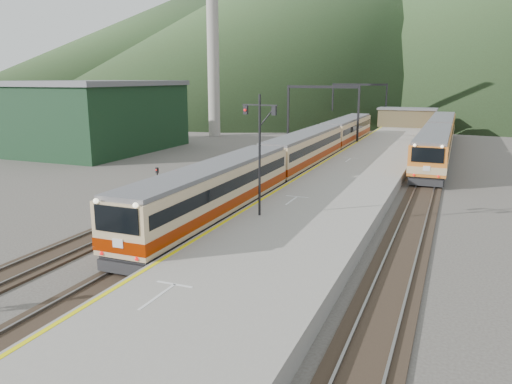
% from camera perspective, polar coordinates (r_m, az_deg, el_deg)
% --- Properties ---
extents(track_main, '(2.60, 200.00, 0.23)m').
position_cam_1_polar(track_main, '(51.18, 6.28, 2.88)').
color(track_main, black).
rests_on(track_main, ground).
extents(track_far, '(2.60, 200.00, 0.23)m').
position_cam_1_polar(track_far, '(52.73, 1.04, 3.25)').
color(track_far, black).
rests_on(track_far, ground).
extents(track_second, '(2.60, 200.00, 0.23)m').
position_cam_1_polar(track_second, '(49.38, 19.23, 1.86)').
color(track_second, black).
rests_on(track_second, ground).
extents(platform, '(8.00, 100.00, 1.00)m').
position_cam_1_polar(platform, '(47.96, 12.09, 2.52)').
color(platform, gray).
rests_on(platform, ground).
extents(gantry_near, '(9.55, 0.25, 8.00)m').
position_cam_1_polar(gantry_near, '(65.72, 7.62, 9.89)').
color(gantry_near, black).
rests_on(gantry_near, ground).
extents(gantry_far, '(9.55, 0.25, 8.00)m').
position_cam_1_polar(gantry_far, '(90.11, 11.70, 10.53)').
color(gantry_far, black).
rests_on(gantry_far, ground).
extents(warehouse, '(14.50, 20.50, 8.60)m').
position_cam_1_polar(warehouse, '(65.63, -17.57, 8.30)').
color(warehouse, black).
rests_on(warehouse, ground).
extents(smokestack, '(1.80, 1.80, 30.00)m').
position_cam_1_polar(smokestack, '(79.25, -4.96, 17.26)').
color(smokestack, '#9E998E').
rests_on(smokestack, ground).
extents(station_shed, '(9.40, 4.40, 3.10)m').
position_cam_1_polar(station_shed, '(87.13, 16.88, 8.18)').
color(station_shed, brown).
rests_on(station_shed, platform).
extents(hill_a, '(180.00, 180.00, 60.00)m').
position_cam_1_polar(hill_a, '(206.72, 7.28, 18.66)').
color(hill_a, '#2F4222').
rests_on(hill_a, ground).
extents(hill_d, '(200.00, 200.00, 55.00)m').
position_cam_1_polar(hill_d, '(282.79, -6.47, 16.59)').
color(hill_d, '#2F4222').
rests_on(hill_d, ground).
extents(main_train, '(2.83, 58.04, 3.45)m').
position_cam_1_polar(main_train, '(48.75, 5.61, 4.64)').
color(main_train, tan).
rests_on(main_train, track_main).
extents(second_train, '(3.08, 41.87, 3.76)m').
position_cam_1_polar(second_train, '(63.56, 20.12, 5.98)').
color(second_train, orange).
rests_on(second_train, track_second).
extents(signal_mast, '(2.20, 0.37, 7.02)m').
position_cam_1_polar(signal_mast, '(28.67, 0.42, 5.63)').
color(signal_mast, black).
rests_on(signal_mast, platform).
extents(short_signal_b, '(0.26, 0.22, 2.27)m').
position_cam_1_polar(short_signal_b, '(41.70, -0.57, 2.62)').
color(short_signal_b, black).
rests_on(short_signal_b, ground).
extents(short_signal_c, '(0.26, 0.23, 2.27)m').
position_cam_1_polar(short_signal_c, '(38.80, -11.20, 1.59)').
color(short_signal_c, black).
rests_on(short_signal_c, ground).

